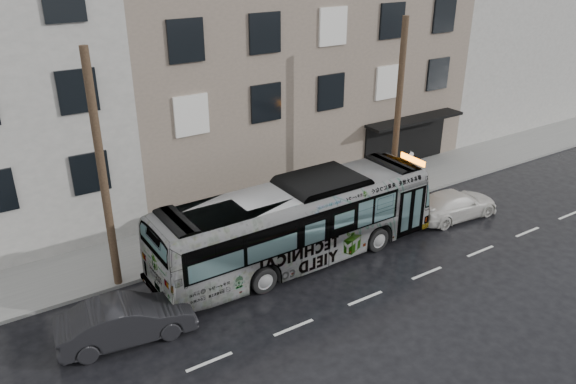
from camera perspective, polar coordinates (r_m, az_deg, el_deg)
name	(u,v)px	position (r m, az deg, el deg)	size (l,w,h in m)	color
ground	(326,268)	(23.14, 3.85, -7.72)	(120.00, 120.00, 0.00)	black
sidewalk	(265,220)	(26.66, -2.38, -2.87)	(90.00, 3.60, 0.15)	gray
building_taupe	(269,65)	(33.64, -1.93, 12.77)	(20.00, 12.00, 11.00)	gray
building_filler	(487,30)	(46.11, 19.56, 15.25)	(18.00, 12.00, 12.00)	#B5B2AB
utility_pole_front	(398,114)	(27.44, 11.10, 7.80)	(0.30, 0.30, 9.00)	#4E3B27
utility_pole_rear	(103,175)	(20.86, -18.32, 1.65)	(0.30, 0.30, 9.00)	#4E3B27
sign_post	(409,173)	(29.25, 12.16, 1.89)	(0.06, 0.06, 2.40)	slate
bus	(297,223)	(22.83, 0.94, -3.14)	(2.90, 12.40, 3.45)	#B2B2B2
white_sedan	(454,204)	(27.97, 16.54, -1.21)	(1.86, 4.57, 1.33)	silver
dark_sedan	(126,321)	(19.78, -16.13, -12.43)	(1.57, 4.49, 1.48)	black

